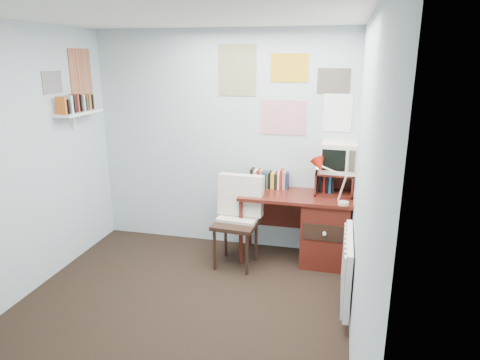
% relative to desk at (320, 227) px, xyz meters
% --- Properties ---
extents(ground, '(3.50, 3.50, 0.00)m').
position_rel_desk_xyz_m(ground, '(-1.17, -1.48, -0.41)').
color(ground, black).
rests_on(ground, ground).
extents(back_wall, '(3.00, 0.02, 2.50)m').
position_rel_desk_xyz_m(back_wall, '(-1.17, 0.27, 0.84)').
color(back_wall, '#AEC1C7').
rests_on(back_wall, ground).
extents(right_wall, '(0.02, 3.50, 2.50)m').
position_rel_desk_xyz_m(right_wall, '(0.33, -1.48, 0.84)').
color(right_wall, '#AEC1C7').
rests_on(right_wall, ground).
extents(ceiling, '(3.00, 3.50, 0.02)m').
position_rel_desk_xyz_m(ceiling, '(-1.17, -1.48, 2.09)').
color(ceiling, white).
rests_on(ceiling, back_wall).
extents(desk, '(1.20, 0.55, 0.76)m').
position_rel_desk_xyz_m(desk, '(0.00, 0.00, 0.00)').
color(desk, '#5F1E15').
rests_on(desk, ground).
extents(desk_chair, '(0.52, 0.51, 0.95)m').
position_rel_desk_xyz_m(desk_chair, '(-0.87, -0.30, 0.07)').
color(desk_chair, black).
rests_on(desk_chair, ground).
extents(desk_lamp, '(0.29, 0.25, 0.40)m').
position_rel_desk_xyz_m(desk_lamp, '(0.23, -0.22, 0.55)').
color(desk_lamp, '#AA1C0B').
rests_on(desk_lamp, desk).
extents(tv_riser, '(0.40, 0.30, 0.25)m').
position_rel_desk_xyz_m(tv_riser, '(0.12, 0.11, 0.48)').
color(tv_riser, '#5F1E15').
rests_on(tv_riser, desk).
extents(crt_tv, '(0.38, 0.36, 0.35)m').
position_rel_desk_xyz_m(crt_tv, '(0.15, 0.13, 0.78)').
color(crt_tv, beige).
rests_on(crt_tv, tv_riser).
extents(book_row, '(0.60, 0.14, 0.22)m').
position_rel_desk_xyz_m(book_row, '(-0.51, 0.18, 0.46)').
color(book_row, '#5F1E15').
rests_on(book_row, desk).
extents(radiator, '(0.09, 0.80, 0.60)m').
position_rel_desk_xyz_m(radiator, '(0.29, -0.93, 0.01)').
color(radiator, white).
rests_on(radiator, right_wall).
extents(wall_shelf, '(0.20, 0.62, 0.24)m').
position_rel_desk_xyz_m(wall_shelf, '(-2.57, -0.38, 1.21)').
color(wall_shelf, white).
rests_on(wall_shelf, left_wall).
extents(posters_back, '(1.20, 0.01, 0.90)m').
position_rel_desk_xyz_m(posters_back, '(-0.47, 0.26, 1.44)').
color(posters_back, white).
rests_on(posters_back, back_wall).
extents(posters_left, '(0.01, 0.70, 0.60)m').
position_rel_desk_xyz_m(posters_left, '(-2.67, -0.38, 1.59)').
color(posters_left, white).
rests_on(posters_left, left_wall).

